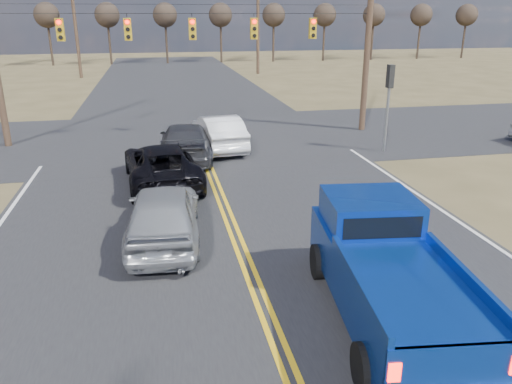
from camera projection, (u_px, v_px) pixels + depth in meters
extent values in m
plane|color=brown|center=(286.00, 365.00, 8.96)|extent=(160.00, 160.00, 0.00)
cube|color=#28282B|center=(216.00, 187.00, 18.20)|extent=(14.00, 120.00, 0.02)
cube|color=#28282B|center=(197.00, 137.00, 25.58)|extent=(120.00, 12.00, 0.02)
cylinder|color=#473323|center=(368.00, 34.00, 25.59)|extent=(0.32, 0.32, 10.00)
cylinder|color=black|center=(192.00, 13.00, 23.57)|extent=(18.00, 0.02, 0.02)
cylinder|color=black|center=(191.00, 4.00, 23.43)|extent=(18.00, 0.02, 0.02)
cube|color=#B28C14|center=(60.00, 30.00, 22.67)|extent=(0.34, 0.24, 1.00)
cylinder|color=#FF0C05|center=(59.00, 22.00, 22.43)|extent=(0.20, 0.06, 0.20)
cylinder|color=black|center=(60.00, 30.00, 22.55)|extent=(0.20, 0.06, 0.20)
cylinder|color=black|center=(61.00, 37.00, 22.66)|extent=(0.20, 0.06, 0.20)
cube|color=black|center=(58.00, 19.00, 22.37)|extent=(0.24, 0.14, 0.03)
cube|color=#B28C14|center=(128.00, 29.00, 23.24)|extent=(0.34, 0.24, 1.00)
cylinder|color=#FF0C05|center=(127.00, 22.00, 23.00)|extent=(0.20, 0.06, 0.20)
cylinder|color=black|center=(128.00, 29.00, 23.11)|extent=(0.20, 0.06, 0.20)
cylinder|color=black|center=(128.00, 37.00, 23.22)|extent=(0.20, 0.06, 0.20)
cube|color=black|center=(127.00, 19.00, 22.93)|extent=(0.24, 0.14, 0.03)
cube|color=#B28C14|center=(192.00, 29.00, 23.80)|extent=(0.34, 0.24, 1.00)
cylinder|color=#FF0C05|center=(192.00, 22.00, 23.56)|extent=(0.20, 0.06, 0.20)
cylinder|color=black|center=(193.00, 29.00, 23.67)|extent=(0.20, 0.06, 0.20)
cylinder|color=black|center=(193.00, 36.00, 23.78)|extent=(0.20, 0.06, 0.20)
cube|color=black|center=(192.00, 19.00, 23.50)|extent=(0.24, 0.14, 0.03)
cube|color=#B28C14|center=(254.00, 29.00, 24.36)|extent=(0.34, 0.24, 1.00)
cylinder|color=#FF0C05|center=(254.00, 22.00, 24.12)|extent=(0.20, 0.06, 0.20)
cylinder|color=black|center=(254.00, 29.00, 24.23)|extent=(0.20, 0.06, 0.20)
cylinder|color=black|center=(254.00, 36.00, 24.34)|extent=(0.20, 0.06, 0.20)
cube|color=black|center=(255.00, 19.00, 24.06)|extent=(0.24, 0.14, 0.03)
cube|color=#B28C14|center=(313.00, 28.00, 24.93)|extent=(0.34, 0.24, 1.00)
cylinder|color=#FF0C05|center=(314.00, 21.00, 24.69)|extent=(0.20, 0.06, 0.20)
cylinder|color=black|center=(314.00, 28.00, 24.80)|extent=(0.20, 0.06, 0.20)
cylinder|color=black|center=(313.00, 35.00, 24.91)|extent=(0.20, 0.06, 0.20)
cube|color=black|center=(314.00, 19.00, 24.62)|extent=(0.24, 0.14, 0.03)
cylinder|color=slate|center=(387.00, 117.00, 22.43)|extent=(0.12, 0.12, 3.20)
cube|color=black|center=(390.00, 76.00, 21.82)|extent=(0.24, 0.34, 1.00)
cylinder|color=#473323|center=(75.00, 25.00, 48.06)|extent=(0.32, 0.32, 10.00)
cylinder|color=#473323|center=(258.00, 24.00, 51.44)|extent=(0.32, 0.32, 10.00)
cylinder|color=#33261C|center=(50.00, 42.00, 60.80)|extent=(0.28, 0.28, 5.50)
sphere|color=#2D231C|center=(47.00, 15.00, 59.74)|extent=(3.00, 3.00, 3.00)
cylinder|color=#33261C|center=(110.00, 42.00, 62.11)|extent=(0.28, 0.28, 5.50)
sphere|color=#2D231C|center=(107.00, 15.00, 61.06)|extent=(3.00, 3.00, 3.00)
cylinder|color=#33261C|center=(166.00, 41.00, 63.43)|extent=(0.28, 0.28, 5.50)
sphere|color=#2D231C|center=(165.00, 15.00, 62.37)|extent=(3.00, 3.00, 3.00)
cylinder|color=#33261C|center=(221.00, 41.00, 64.74)|extent=(0.28, 0.28, 5.50)
sphere|color=#2D231C|center=(220.00, 15.00, 63.68)|extent=(3.00, 3.00, 3.00)
cylinder|color=#33261C|center=(273.00, 40.00, 66.05)|extent=(0.28, 0.28, 5.50)
sphere|color=#2D231C|center=(274.00, 15.00, 65.00)|extent=(3.00, 3.00, 3.00)
cylinder|color=#33261C|center=(324.00, 40.00, 67.37)|extent=(0.28, 0.28, 5.50)
sphere|color=#2D231C|center=(325.00, 15.00, 66.31)|extent=(3.00, 3.00, 3.00)
cylinder|color=#33261C|center=(372.00, 39.00, 68.68)|extent=(0.28, 0.28, 5.50)
sphere|color=#2D231C|center=(374.00, 15.00, 67.62)|extent=(3.00, 3.00, 3.00)
cylinder|color=#33261C|center=(419.00, 39.00, 69.99)|extent=(0.28, 0.28, 5.50)
sphere|color=#2D231C|center=(421.00, 15.00, 68.94)|extent=(3.00, 3.00, 3.00)
cylinder|color=#33261C|center=(464.00, 38.00, 71.31)|extent=(0.28, 0.28, 5.50)
sphere|color=#2D231C|center=(467.00, 15.00, 70.25)|extent=(3.00, 3.00, 3.00)
cylinder|color=black|center=(366.00, 367.00, 8.30)|extent=(0.43, 0.87, 0.84)
cylinder|color=black|center=(481.00, 360.00, 8.45)|extent=(0.43, 0.87, 0.84)
cylinder|color=black|center=(320.00, 262.00, 11.83)|extent=(0.43, 0.87, 0.84)
cylinder|color=black|center=(401.00, 258.00, 11.99)|extent=(0.43, 0.87, 0.84)
cube|color=navy|center=(389.00, 280.00, 9.97)|extent=(2.73, 5.86, 1.05)
cube|color=navy|center=(370.00, 212.00, 11.10)|extent=(2.13, 1.99, 0.75)
cube|color=black|center=(382.00, 228.00, 10.29)|extent=(1.67, 0.26, 0.47)
cube|color=navy|center=(358.00, 282.00, 8.65)|extent=(0.50, 3.44, 0.21)
cube|color=navy|center=(468.00, 277.00, 8.80)|extent=(0.50, 3.44, 0.21)
cube|color=navy|center=(455.00, 364.00, 7.26)|extent=(2.09, 0.32, 0.63)
cube|color=#FF0C05|center=(394.00, 372.00, 7.17)|extent=(0.19, 0.08, 0.31)
imported|color=#96989D|center=(164.00, 213.00, 13.63)|extent=(2.29, 4.95, 1.64)
imported|color=black|center=(161.00, 164.00, 18.35)|extent=(2.95, 5.60, 1.50)
imported|color=silver|center=(219.00, 132.00, 23.16)|extent=(2.17, 5.00, 1.60)
imported|color=#333338|center=(186.00, 142.00, 21.44)|extent=(2.57, 5.53, 1.56)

